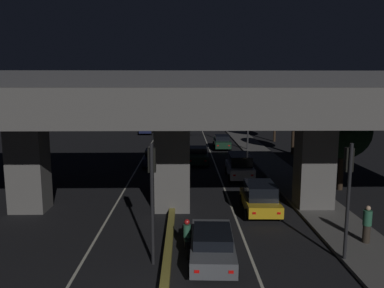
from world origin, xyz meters
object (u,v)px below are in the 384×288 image
object	(u,v)px
traffic_light_right_of_median	(348,182)
car_dark_blue_lead_oncoming	(154,157)
street_lamp	(244,111)
car_taxi_yellow_second	(260,198)
motorcycle_black_filtering_near	(187,239)
pedestrian_on_sidewalk	(367,224)
traffic_light_left_of_median	(152,182)
car_white_third	(240,166)
car_grey_lead	(212,244)
car_dark_green_fourth	(198,155)
car_dark_green_fifth	(222,142)
car_dark_blue_third_oncoming	(146,129)
car_dark_red_second_oncoming	(164,139)

from	to	relation	value
traffic_light_right_of_median	car_dark_blue_lead_oncoming	bearing A→B (deg)	116.16
street_lamp	car_taxi_yellow_second	size ratio (longest dim) A/B	1.79
motorcycle_black_filtering_near	pedestrian_on_sidewalk	distance (m)	8.01
traffic_light_left_of_median	car_white_third	distance (m)	15.06
car_grey_lead	street_lamp	bearing A→B (deg)	-8.97
motorcycle_black_filtering_near	pedestrian_on_sidewalk	xyz separation A→B (m)	(7.98, 0.51, 0.38)
car_taxi_yellow_second	motorcycle_black_filtering_near	xyz separation A→B (m)	(-4.12, -5.03, -0.25)
car_dark_green_fourth	motorcycle_black_filtering_near	size ratio (longest dim) A/B	2.42
car_taxi_yellow_second	motorcycle_black_filtering_near	bearing A→B (deg)	142.21
car_white_third	car_dark_blue_lead_oncoming	bearing A→B (deg)	55.74
car_dark_green_fifth	car_dark_blue_third_oncoming	xyz separation A→B (m)	(-9.94, 13.45, -0.03)
traffic_light_right_of_median	pedestrian_on_sidewalk	size ratio (longest dim) A/B	2.87
car_dark_blue_third_oncoming	motorcycle_black_filtering_near	xyz separation A→B (m)	(5.85, -40.09, -0.17)
street_lamp	car_grey_lead	bearing A→B (deg)	-101.57
traffic_light_right_of_median	car_dark_green_fourth	distance (m)	20.47
street_lamp	traffic_light_right_of_median	bearing A→B (deg)	-90.05
car_grey_lead	car_dark_green_fifth	size ratio (longest dim) A/B	0.99
street_lamp	car_taxi_yellow_second	world-z (taller)	street_lamp
car_grey_lead	car_taxi_yellow_second	distance (m)	6.55
traffic_light_right_of_median	street_lamp	xyz separation A→B (m)	(0.02, 26.38, 1.01)
street_lamp	car_dark_blue_third_oncoming	xyz separation A→B (m)	(-12.23, 14.64, -3.55)
traffic_light_right_of_median	car_dark_blue_third_oncoming	size ratio (longest dim) A/B	1.21
car_grey_lead	car_dark_green_fifth	bearing A→B (deg)	-3.80
pedestrian_on_sidewalk	street_lamp	bearing A→B (deg)	93.66
car_taxi_yellow_second	car_dark_green_fifth	distance (m)	21.61
motorcycle_black_filtering_near	pedestrian_on_sidewalk	size ratio (longest dim) A/B	1.17
traffic_light_left_of_median	pedestrian_on_sidewalk	distance (m)	9.74
car_dark_blue_third_oncoming	motorcycle_black_filtering_near	world-z (taller)	car_dark_blue_third_oncoming
car_grey_lead	car_dark_blue_third_oncoming	bearing A→B (deg)	12.15
motorcycle_black_filtering_near	car_taxi_yellow_second	bearing A→B (deg)	-42.33
car_grey_lead	pedestrian_on_sidewalk	size ratio (longest dim) A/B	2.68
traffic_light_left_of_median	street_lamp	size ratio (longest dim) A/B	0.68
traffic_light_left_of_median	traffic_light_right_of_median	distance (m)	7.73
traffic_light_left_of_median	car_dark_red_second_oncoming	xyz separation A→B (m)	(-1.24, 30.81, -2.59)
car_white_third	motorcycle_black_filtering_near	bearing A→B (deg)	163.32
traffic_light_right_of_median	street_lamp	bearing A→B (deg)	89.95
car_taxi_yellow_second	car_white_third	xyz separation A→B (m)	(-0.01, 7.88, 0.13)
car_grey_lead	car_dark_green_fourth	world-z (taller)	car_dark_green_fourth
traffic_light_left_of_median	car_grey_lead	world-z (taller)	traffic_light_left_of_median
car_grey_lead	car_taxi_yellow_second	world-z (taller)	car_taxi_yellow_second
car_dark_green_fifth	car_dark_blue_lead_oncoming	world-z (taller)	car_dark_green_fifth
pedestrian_on_sidewalk	car_white_third	bearing A→B (deg)	107.34
traffic_light_left_of_median	car_dark_blue_third_oncoming	distance (m)	41.35
car_grey_lead	car_white_third	bearing A→B (deg)	-10.15
car_dark_blue_lead_oncoming	car_dark_red_second_oncoming	bearing A→B (deg)	177.22
car_white_third	pedestrian_on_sidewalk	world-z (taller)	car_white_third
pedestrian_on_sidewalk	car_dark_blue_third_oncoming	bearing A→B (deg)	109.26
street_lamp	motorcycle_black_filtering_near	size ratio (longest dim) A/B	3.60
car_taxi_yellow_second	car_dark_green_fourth	xyz separation A→B (m)	(-3.03, 13.66, -0.11)
traffic_light_left_of_median	car_dark_blue_lead_oncoming	bearing A→B (deg)	94.54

